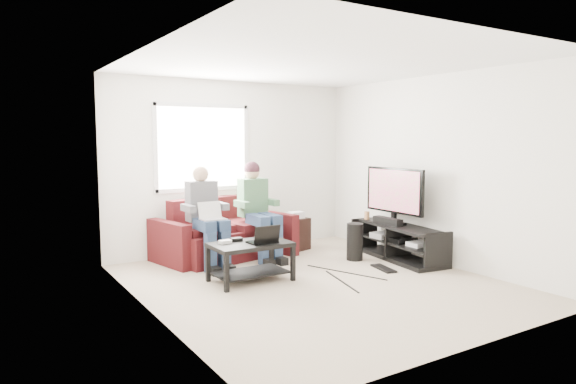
% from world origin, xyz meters
% --- Properties ---
extents(floor, '(4.50, 4.50, 0.00)m').
position_xyz_m(floor, '(0.00, 0.00, 0.00)').
color(floor, '#BAA691').
rests_on(floor, ground).
extents(ceiling, '(4.50, 4.50, 0.00)m').
position_xyz_m(ceiling, '(0.00, 0.00, 2.60)').
color(ceiling, white).
rests_on(ceiling, wall_back).
extents(wall_back, '(4.50, 0.00, 4.50)m').
position_xyz_m(wall_back, '(0.00, 2.25, 1.30)').
color(wall_back, white).
rests_on(wall_back, floor).
extents(wall_front, '(4.50, 0.00, 4.50)m').
position_xyz_m(wall_front, '(0.00, -2.25, 1.30)').
color(wall_front, white).
rests_on(wall_front, floor).
extents(wall_left, '(0.00, 4.50, 4.50)m').
position_xyz_m(wall_left, '(-2.00, 0.00, 1.30)').
color(wall_left, white).
rests_on(wall_left, floor).
extents(wall_right, '(0.00, 4.50, 4.50)m').
position_xyz_m(wall_right, '(2.00, 0.00, 1.30)').
color(wall_right, white).
rests_on(wall_right, floor).
extents(window, '(1.48, 0.04, 1.28)m').
position_xyz_m(window, '(-0.50, 2.23, 1.60)').
color(window, white).
rests_on(window, wall_back).
extents(sofa, '(2.02, 1.17, 0.86)m').
position_xyz_m(sofa, '(-0.38, 1.82, 0.32)').
color(sofa, '#431013').
rests_on(sofa, floor).
extents(person_left, '(0.40, 0.70, 1.36)m').
position_xyz_m(person_left, '(-0.78, 1.49, 0.75)').
color(person_left, navy).
rests_on(person_left, sofa).
extents(person_right, '(0.40, 0.71, 1.40)m').
position_xyz_m(person_right, '(0.02, 1.51, 0.81)').
color(person_right, navy).
rests_on(person_right, sofa).
extents(laptop_silver, '(0.38, 0.33, 0.24)m').
position_xyz_m(laptop_silver, '(-0.78, 1.29, 0.73)').
color(laptop_silver, silver).
rests_on(laptop_silver, person_left).
extents(coffee_table, '(0.95, 0.59, 0.48)m').
position_xyz_m(coffee_table, '(-0.62, 0.51, 0.35)').
color(coffee_table, black).
rests_on(coffee_table, floor).
extents(laptop_black, '(0.36, 0.27, 0.24)m').
position_xyz_m(laptop_black, '(-0.50, 0.43, 0.60)').
color(laptop_black, black).
rests_on(laptop_black, coffee_table).
extents(controller_a, '(0.15, 0.10, 0.04)m').
position_xyz_m(controller_a, '(-0.90, 0.63, 0.50)').
color(controller_a, silver).
rests_on(controller_a, coffee_table).
extents(controller_b, '(0.15, 0.10, 0.04)m').
position_xyz_m(controller_b, '(-0.72, 0.69, 0.50)').
color(controller_b, black).
rests_on(controller_b, coffee_table).
extents(controller_c, '(0.15, 0.11, 0.04)m').
position_xyz_m(controller_c, '(-0.32, 0.66, 0.50)').
color(controller_c, gray).
rests_on(controller_c, coffee_table).
extents(tv_stand, '(0.66, 1.58, 0.50)m').
position_xyz_m(tv_stand, '(1.70, 0.38, 0.23)').
color(tv_stand, black).
rests_on(tv_stand, floor).
extents(tv, '(0.12, 1.10, 0.81)m').
position_xyz_m(tv, '(1.70, 0.48, 0.96)').
color(tv, black).
rests_on(tv, tv_stand).
extents(soundbar, '(0.12, 0.50, 0.10)m').
position_xyz_m(soundbar, '(1.58, 0.48, 0.55)').
color(soundbar, black).
rests_on(soundbar, tv_stand).
extents(drink_cup, '(0.08, 0.08, 0.12)m').
position_xyz_m(drink_cup, '(1.65, 1.01, 0.56)').
color(drink_cup, '#B57D4E').
rests_on(drink_cup, tv_stand).
extents(console_white, '(0.30, 0.22, 0.06)m').
position_xyz_m(console_white, '(1.70, -0.02, 0.30)').
color(console_white, silver).
rests_on(console_white, tv_stand).
extents(console_grey, '(0.34, 0.26, 0.08)m').
position_xyz_m(console_grey, '(1.70, 0.68, 0.31)').
color(console_grey, gray).
rests_on(console_grey, tv_stand).
extents(console_black, '(0.38, 0.30, 0.07)m').
position_xyz_m(console_black, '(1.70, 0.33, 0.30)').
color(console_black, black).
rests_on(console_black, tv_stand).
extents(subwoofer, '(0.23, 0.23, 0.53)m').
position_xyz_m(subwoofer, '(1.15, 0.69, 0.26)').
color(subwoofer, black).
rests_on(subwoofer, floor).
extents(keyboard_floor, '(0.24, 0.47, 0.02)m').
position_xyz_m(keyboard_floor, '(1.14, 0.07, 0.01)').
color(keyboard_floor, black).
rests_on(keyboard_floor, floor).
extents(end_table, '(0.33, 0.33, 0.59)m').
position_xyz_m(end_table, '(0.83, 1.73, 0.27)').
color(end_table, black).
rests_on(end_table, floor).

